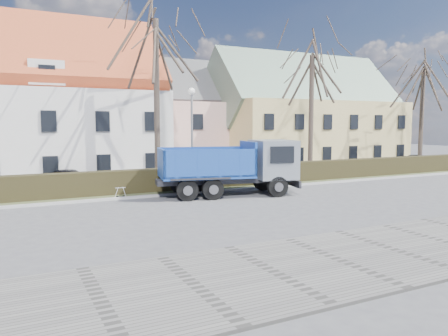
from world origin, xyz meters
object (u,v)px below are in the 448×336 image
streetlight (192,137)px  parked_car_a (71,177)px  cart_frame (116,193)px  parked_car_b (418,161)px  dump_truck (224,167)px

streetlight → parked_car_a: streetlight is taller
cart_frame → parked_car_b: parked_car_b is taller
parked_car_b → parked_car_a: bearing=76.0°
cart_frame → parked_car_a: 6.00m
dump_truck → parked_car_a: bearing=146.0°
parked_car_a → streetlight: bearing=-98.3°
dump_truck → streetlight: bearing=107.3°
cart_frame → parked_car_a: (-1.53, 5.80, 0.24)m
parked_car_a → parked_car_b: 30.08m
dump_truck → parked_car_b: size_ratio=2.00×
parked_car_a → cart_frame: bearing=-145.0°
parked_car_b → cart_frame: bearing=87.4°
streetlight → parked_car_a: 8.07m
streetlight → parked_car_b: size_ratio=1.58×
streetlight → cart_frame: size_ratio=8.38×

